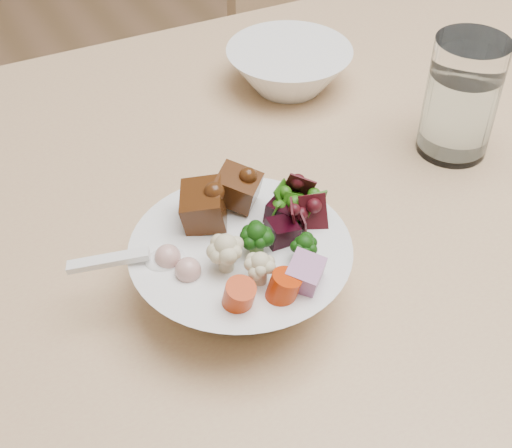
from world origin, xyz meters
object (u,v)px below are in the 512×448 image
object	(u,v)px
food_bowl	(242,265)
water_glass	(461,102)
side_bowl	(289,68)
chair_far	(333,81)

from	to	relation	value
food_bowl	water_glass	bearing A→B (deg)	14.75
food_bowl	side_bowl	xyz separation A→B (m)	(0.21, 0.29, -0.01)
water_glass	side_bowl	world-z (taller)	water_glass
food_bowl	side_bowl	distance (m)	0.36
water_glass	food_bowl	bearing A→B (deg)	-165.25
chair_far	food_bowl	bearing A→B (deg)	-140.20
food_bowl	side_bowl	size ratio (longest dim) A/B	1.23
chair_far	side_bowl	size ratio (longest dim) A/B	5.13
water_glass	side_bowl	bearing A→B (deg)	115.22
water_glass	side_bowl	distance (m)	0.23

